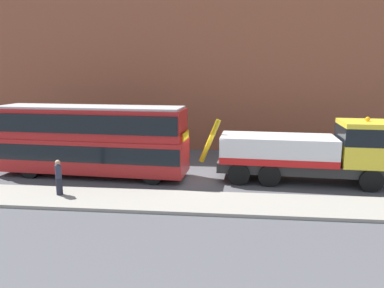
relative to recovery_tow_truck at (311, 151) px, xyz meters
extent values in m
plane|color=#4C4C51|center=(-5.87, 0.23, -1.76)|extent=(120.00, 120.00, 0.00)
cube|color=gray|center=(-5.87, -3.97, -1.68)|extent=(60.00, 2.80, 0.15)
cube|color=#935138|center=(-5.87, 8.49, 6.24)|extent=(60.00, 1.20, 16.00)
cube|color=#2D2D2D|center=(-0.48, 0.03, -0.90)|extent=(9.13, 2.82, 0.55)
cube|color=yellow|center=(2.71, -0.18, 0.52)|extent=(2.77, 2.77, 2.30)
cube|color=black|center=(2.71, -0.18, 0.97)|extent=(2.80, 2.80, 0.90)
cube|color=silver|center=(-1.78, 0.12, 0.07)|extent=(6.26, 3.01, 1.40)
cube|color=red|center=(-1.78, 0.12, -0.45)|extent=(6.27, 3.06, 0.36)
cylinder|color=#B79914|center=(-5.48, 0.37, 0.37)|extent=(1.25, 0.36, 2.52)
sphere|color=orange|center=(2.71, -0.18, 1.79)|extent=(0.24, 0.24, 0.24)
cylinder|color=black|center=(2.89, 0.92, -1.18)|extent=(1.18, 0.42, 1.16)
cylinder|color=black|center=(2.74, -1.30, -1.18)|extent=(1.18, 0.42, 1.16)
cylinder|color=black|center=(-2.10, 1.26, -1.18)|extent=(1.18, 0.42, 1.16)
cylinder|color=black|center=(-2.25, -0.96, -1.18)|extent=(1.18, 0.42, 1.16)
cylinder|color=black|center=(-3.70, 1.36, -1.18)|extent=(1.18, 0.42, 1.16)
cylinder|color=black|center=(-3.85, -0.85, -1.18)|extent=(1.18, 0.42, 1.16)
cube|color=#AD1E1E|center=(-12.26, 0.03, -0.47)|extent=(11.14, 3.24, 1.90)
cube|color=#AD1E1E|center=(-12.26, 0.03, 1.33)|extent=(10.92, 3.13, 1.70)
cube|color=black|center=(-12.26, 0.03, -0.22)|extent=(11.04, 3.28, 0.90)
cube|color=black|center=(-12.26, 0.03, 1.43)|extent=(10.82, 3.27, 1.00)
cube|color=#B2B2B2|center=(-12.26, 0.03, 2.24)|extent=(10.69, 3.01, 0.12)
cube|color=yellow|center=(-6.75, -0.34, 0.78)|extent=(0.16, 1.50, 0.44)
cylinder|color=black|center=(-8.30, 0.85, -1.24)|extent=(1.06, 0.37, 1.04)
cylinder|color=black|center=(-8.44, -1.31, -1.24)|extent=(1.06, 0.37, 1.04)
cylinder|color=black|center=(-15.48, 1.33, -1.24)|extent=(1.06, 0.37, 1.04)
cylinder|color=black|center=(-15.63, -0.82, -1.24)|extent=(1.06, 0.37, 1.04)
cylinder|color=#232333|center=(-12.44, -3.78, -1.18)|extent=(0.41, 0.41, 0.85)
cube|color=#2D3347|center=(-12.44, -3.78, -0.45)|extent=(0.43, 0.48, 0.62)
sphere|color=tan|center=(-12.44, -3.78, -0.02)|extent=(0.24, 0.24, 0.24)
camera|label=1|loc=(-4.41, -19.54, 4.14)|focal=33.71mm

